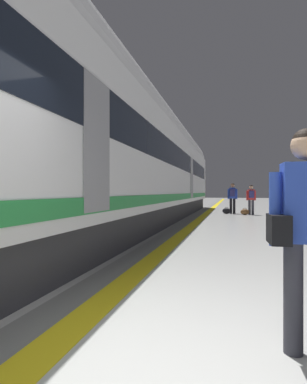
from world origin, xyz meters
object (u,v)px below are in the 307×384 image
high_speed_train (121,151)px  duffel_bag_near (245,212)px  traveller_foreground (304,224)px  passenger_near (251,197)px  passenger_mid (232,195)px  duffel_bag_mid (226,211)px

high_speed_train → duffel_bag_near: bearing=60.9°
high_speed_train → traveller_foreground: high_speed_train is taller
passenger_near → duffel_bag_near: (-0.32, -0.16, -0.77)m
high_speed_train → passenger_near: high_speed_train is taller
passenger_near → passenger_mid: bearing=145.7°
passenger_mid → duffel_bag_mid: bearing=-155.3°
traveller_foreground → duffel_bag_near: (0.13, 14.12, -0.81)m
passenger_mid → duffel_bag_near: bearing=-52.3°
traveller_foreground → duffel_bag_mid: size_ratio=3.79×
high_speed_train → duffel_bag_mid: (3.13, 7.97, -2.35)m
duffel_bag_mid → passenger_near: bearing=-21.4°
traveller_foreground → passenger_near: 14.29m
duffel_bag_mid → duffel_bag_near: bearing=-34.8°
high_speed_train → duffel_bag_near: high_speed_train is taller
high_speed_train → passenger_near: 8.81m
high_speed_train → traveller_foreground: 8.02m
passenger_near → passenger_mid: 1.14m
traveller_foreground → duffel_bag_mid: (-0.81, 14.77, -0.81)m
passenger_near → duffel_bag_mid: 1.56m
duffel_bag_near → duffel_bag_mid: bearing=145.2°
traveller_foreground → duffel_bag_near: size_ratio=3.79×
passenger_near → passenger_mid: (-0.94, 0.64, 0.07)m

